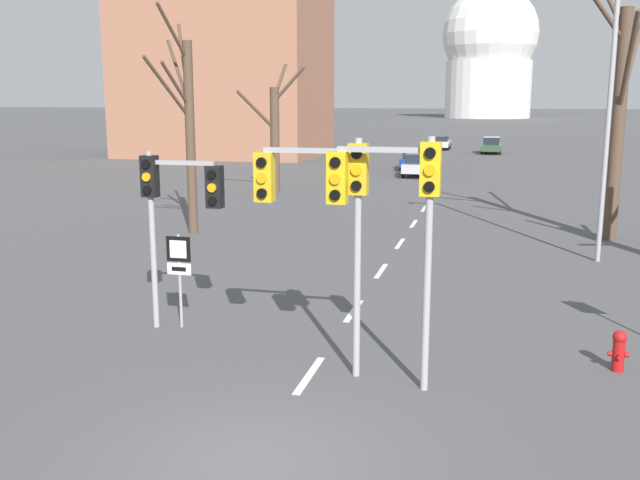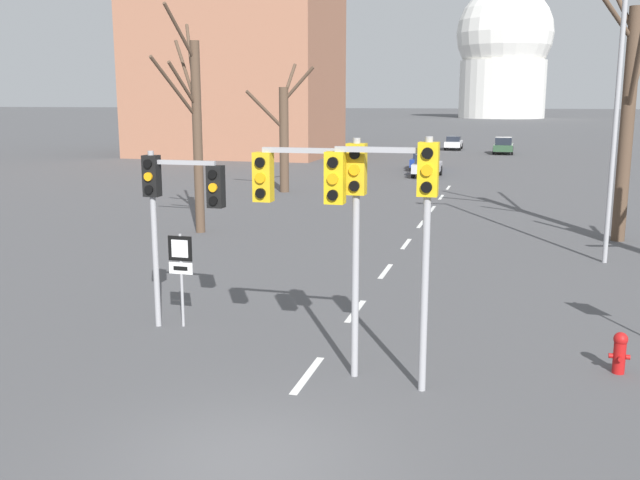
% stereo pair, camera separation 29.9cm
% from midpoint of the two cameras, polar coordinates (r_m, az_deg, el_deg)
% --- Properties ---
extents(ground_plane, '(800.00, 800.00, 0.00)m').
position_cam_midpoint_polar(ground_plane, '(11.32, -6.51, -17.31)').
color(ground_plane, '#4C4C4F').
extents(lane_stripe_0, '(0.16, 2.00, 0.01)m').
position_cam_midpoint_polar(lane_stripe_0, '(14.42, -1.46, -10.74)').
color(lane_stripe_0, silver).
rests_on(lane_stripe_0, ground_plane).
extents(lane_stripe_1, '(0.16, 2.00, 0.01)m').
position_cam_midpoint_polar(lane_stripe_1, '(18.55, 2.24, -5.68)').
color(lane_stripe_1, silver).
rests_on(lane_stripe_1, ground_plane).
extents(lane_stripe_2, '(0.16, 2.00, 0.01)m').
position_cam_midpoint_polar(lane_stripe_2, '(22.82, 4.54, -2.47)').
color(lane_stripe_2, silver).
rests_on(lane_stripe_2, ground_plane).
extents(lane_stripe_3, '(0.16, 2.00, 0.01)m').
position_cam_midpoint_polar(lane_stripe_3, '(27.16, 6.10, -0.28)').
color(lane_stripe_3, silver).
rests_on(lane_stripe_3, ground_plane).
extents(lane_stripe_4, '(0.16, 2.00, 0.01)m').
position_cam_midpoint_polar(lane_stripe_4, '(31.55, 7.23, 1.31)').
color(lane_stripe_4, silver).
rests_on(lane_stripe_4, ground_plane).
extents(lane_stripe_5, '(0.16, 2.00, 0.01)m').
position_cam_midpoint_polar(lane_stripe_5, '(35.97, 8.09, 2.50)').
color(lane_stripe_5, silver).
rests_on(lane_stripe_5, ground_plane).
extents(lane_stripe_6, '(0.16, 2.00, 0.01)m').
position_cam_midpoint_polar(lane_stripe_6, '(40.40, 8.75, 3.44)').
color(lane_stripe_6, silver).
rests_on(lane_stripe_6, ground_plane).
extents(lane_stripe_7, '(0.16, 2.00, 0.01)m').
position_cam_midpoint_polar(lane_stripe_7, '(44.85, 9.29, 4.19)').
color(lane_stripe_7, silver).
rests_on(lane_stripe_7, ground_plane).
extents(traffic_signal_near_left, '(1.96, 0.34, 4.22)m').
position_cam_midpoint_polar(traffic_signal_near_left, '(16.81, -12.13, 3.38)').
color(traffic_signal_near_left, '#9E9EA3').
rests_on(traffic_signal_near_left, ground_plane).
extents(traffic_signal_centre_tall, '(2.21, 0.34, 4.68)m').
position_cam_midpoint_polar(traffic_signal_centre_tall, '(13.63, -0.31, 3.44)').
color(traffic_signal_centre_tall, '#9E9EA3').
rests_on(traffic_signal_centre_tall, ground_plane).
extents(traffic_signal_near_right, '(2.06, 0.34, 4.75)m').
position_cam_midpoint_polar(traffic_signal_near_right, '(12.99, 5.46, 3.21)').
color(traffic_signal_near_right, '#9E9EA3').
rests_on(traffic_signal_near_right, ground_plane).
extents(route_sign_post, '(0.60, 0.08, 2.27)m').
position_cam_midpoint_polar(route_sign_post, '(17.20, -11.70, -1.97)').
color(route_sign_post, '#9E9EA3').
rests_on(route_sign_post, ground_plane).
extents(fire_hydrant, '(0.40, 0.34, 0.85)m').
position_cam_midpoint_polar(fire_hydrant, '(15.61, 22.29, -8.08)').
color(fire_hydrant, '#B21414').
rests_on(fire_hydrant, ground_plane).
extents(street_lamp_right, '(1.71, 0.36, 9.87)m').
position_cam_midpoint_polar(street_lamp_right, '(25.20, 21.37, 11.55)').
color(street_lamp_right, '#9E9EA3').
rests_on(street_lamp_right, ground_plane).
extents(sedan_near_left, '(1.94, 4.44, 1.65)m').
position_cam_midpoint_polar(sedan_near_left, '(73.69, 13.43, 7.38)').
color(sedan_near_left, '#2D4C33').
rests_on(sedan_near_left, ground_plane).
extents(sedan_near_right, '(1.89, 4.44, 1.60)m').
position_cam_midpoint_polar(sedan_near_right, '(55.80, 7.42, 6.44)').
color(sedan_near_right, navy).
rests_on(sedan_near_right, ground_plane).
extents(sedan_mid_centre, '(1.74, 4.35, 1.45)m').
position_cam_midpoint_polar(sedan_mid_centre, '(78.59, 9.61, 7.70)').
color(sedan_mid_centre, silver).
rests_on(sedan_mid_centre, ground_plane).
extents(sedan_far_left, '(1.84, 3.83, 1.61)m').
position_cam_midpoint_polar(sedan_far_left, '(50.74, 7.60, 5.97)').
color(sedan_far_left, '#B7B7BC').
rests_on(sedan_far_left, ground_plane).
extents(bare_tree_left_near, '(3.62, 2.78, 7.41)m').
position_cam_midpoint_polar(bare_tree_left_near, '(41.76, -3.85, 8.46)').
color(bare_tree_left_near, brown).
rests_on(bare_tree_left_near, ground_plane).
extents(bare_tree_right_near, '(2.91, 5.43, 10.43)m').
position_cam_midpoint_polar(bare_tree_right_near, '(29.46, 22.50, 9.46)').
color(bare_tree_right_near, brown).
rests_on(bare_tree_right_near, ground_plane).
extents(bare_tree_left_far, '(1.45, 4.52, 8.87)m').
position_cam_midpoint_polar(bare_tree_left_far, '(29.21, -10.85, 9.00)').
color(bare_tree_left_far, brown).
rests_on(bare_tree_left_far, ground_plane).
extents(capitol_dome, '(26.50, 26.50, 37.44)m').
position_cam_midpoint_polar(capitol_dome, '(212.20, 13.37, 14.42)').
color(capitol_dome, silver).
rests_on(capitol_dome, ground_plane).
extents(apartment_block_left, '(18.00, 14.00, 19.33)m').
position_cam_midpoint_polar(apartment_block_left, '(70.57, -7.67, 14.61)').
color(apartment_block_left, '#9E664C').
rests_on(apartment_block_left, ground_plane).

